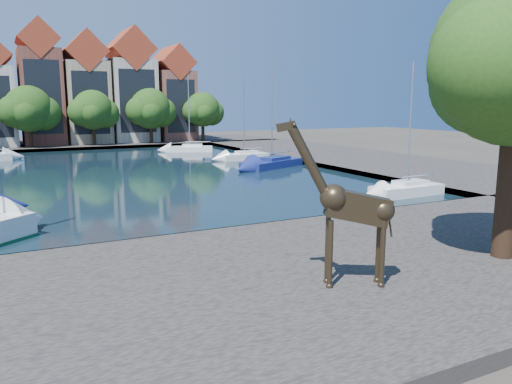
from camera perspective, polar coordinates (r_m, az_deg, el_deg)
ground at (r=23.99m, az=-3.09°, el=-5.13°), size 160.00×160.00×0.00m
water_basin at (r=46.56m, az=-15.13°, el=2.09°), size 38.00×50.00×0.08m
near_quay at (r=18.03m, az=6.07°, el=-9.61°), size 50.00×14.00×0.50m
far_quay at (r=77.98m, az=-20.05°, el=5.13°), size 60.00×16.00×0.50m
right_quay at (r=57.06m, az=10.27°, el=3.93°), size 14.00×52.00×0.50m
townhouse_center at (r=77.38m, az=-23.41°, el=10.90°), size 5.44×9.18×16.93m
townhouse_east_inner at (r=78.01m, az=-18.91°, el=10.71°), size 5.94×9.18×15.79m
townhouse_east_mid at (r=79.22m, az=-14.18°, el=11.20°), size 6.43×9.18×16.65m
townhouse_east_end at (r=80.91m, az=-9.59°, el=10.63°), size 5.44×9.18×14.43m
far_tree_mid_west at (r=71.77m, az=-24.46°, el=8.48°), size 7.80×6.00×8.00m
far_tree_mid_east at (r=72.59m, az=-18.08°, el=8.77°), size 7.02×5.40×7.52m
far_tree_east at (r=74.27m, az=-11.90°, el=9.16°), size 7.54×5.80×7.84m
far_tree_far_east at (r=76.75m, az=-6.06°, el=9.23°), size 6.76×5.20×7.36m
giraffe_statue at (r=16.05m, az=10.57°, el=-1.63°), size 3.52×1.86×5.29m
sailboat_right_a at (r=35.46m, az=16.85°, el=0.50°), size 5.32×1.97×8.88m
sailboat_right_b at (r=48.60m, az=1.83°, el=3.47°), size 7.46×5.15×10.46m
sailboat_right_c at (r=55.34m, az=-1.35°, el=4.26°), size 5.60×2.19×9.12m
sailboat_right_d at (r=64.66m, az=-7.59°, el=5.06°), size 6.08×4.00×9.65m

